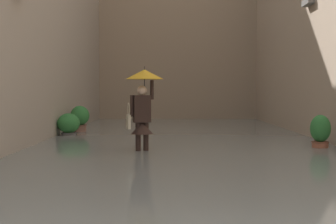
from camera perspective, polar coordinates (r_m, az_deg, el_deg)
ground_plane at (r=12.45m, az=1.84°, el=-4.46°), size 60.00×60.00×0.00m
flood_water at (r=12.44m, az=1.84°, el=-4.06°), size 8.32×25.90×0.18m
building_facade_far at (r=23.63m, az=1.17°, el=13.60°), size 11.12×1.80×12.04m
person_wading at (r=10.50m, az=-3.10°, el=1.76°), size 0.87×0.87×2.09m
potted_plant_near_right at (r=15.64m, az=-10.77°, el=-0.86°), size 0.62×0.62×1.04m
potted_plant_mid_right at (r=14.39m, az=-12.12°, el=-1.62°), size 0.68×0.68×0.85m
potted_plant_near_left at (r=11.72m, az=18.21°, el=-2.49°), size 0.48×0.48×0.96m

